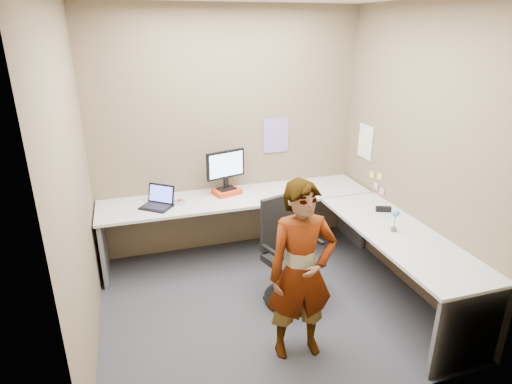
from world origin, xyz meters
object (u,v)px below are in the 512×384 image
object	(u,v)px
desk	(294,225)
office_chair	(289,261)
person	(301,272)
monitor	(226,167)

from	to	relation	value
desk	office_chair	world-z (taller)	office_chair
desk	person	bearing A→B (deg)	-109.21
desk	office_chair	xyz separation A→B (m)	(-0.19, -0.36, -0.18)
monitor	person	world-z (taller)	person
office_chair	desk	bearing A→B (deg)	44.40
monitor	person	size ratio (longest dim) A/B	0.31
monitor	desk	bearing A→B (deg)	-69.89
desk	monitor	xyz separation A→B (m)	(-0.53, 0.71, 0.45)
desk	person	distance (m)	1.13
monitor	office_chair	world-z (taller)	monitor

